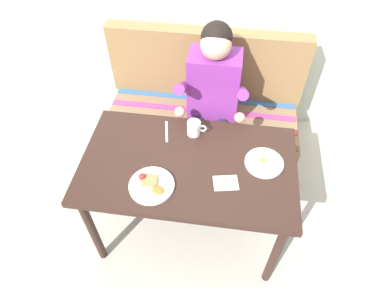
# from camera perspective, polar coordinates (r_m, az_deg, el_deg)

# --- Properties ---
(ground_plane) EXTENTS (8.00, 8.00, 0.00)m
(ground_plane) POSITION_cam_1_polar(r_m,az_deg,el_deg) (2.52, -0.48, -13.51)
(ground_plane) COLOR #AFAB9D
(table) EXTENTS (1.20, 0.70, 0.73)m
(table) POSITION_cam_1_polar(r_m,az_deg,el_deg) (1.97, -0.60, -4.62)
(table) COLOR black
(table) RESTS_ON ground
(couch) EXTENTS (1.44, 0.56, 1.00)m
(couch) POSITION_cam_1_polar(r_m,az_deg,el_deg) (2.72, 1.79, 4.14)
(couch) COLOR olive
(couch) RESTS_ON ground
(person) EXTENTS (0.45, 0.61, 1.21)m
(person) POSITION_cam_1_polar(r_m,az_deg,el_deg) (2.31, 3.44, 8.26)
(person) COLOR #7E2D88
(person) RESTS_ON ground
(plate_breakfast) EXTENTS (0.24, 0.24, 0.05)m
(plate_breakfast) POSITION_cam_1_polar(r_m,az_deg,el_deg) (1.82, -6.78, -6.75)
(plate_breakfast) COLOR white
(plate_breakfast) RESTS_ON table
(plate_eggs) EXTENTS (0.21, 0.21, 0.04)m
(plate_eggs) POSITION_cam_1_polar(r_m,az_deg,el_deg) (1.94, 11.88, -3.03)
(plate_eggs) COLOR white
(plate_eggs) RESTS_ON table
(coffee_mug) EXTENTS (0.12, 0.08, 0.09)m
(coffee_mug) POSITION_cam_1_polar(r_m,az_deg,el_deg) (2.02, 0.37, 2.70)
(coffee_mug) COLOR white
(coffee_mug) RESTS_ON table
(napkin) EXTENTS (0.15, 0.12, 0.01)m
(napkin) POSITION_cam_1_polar(r_m,az_deg,el_deg) (1.83, 5.63, -6.46)
(napkin) COLOR silver
(napkin) RESTS_ON table
(fork) EXTENTS (0.05, 0.17, 0.00)m
(fork) POSITION_cam_1_polar(r_m,az_deg,el_deg) (2.07, -4.23, 2.09)
(fork) COLOR silver
(fork) RESTS_ON table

